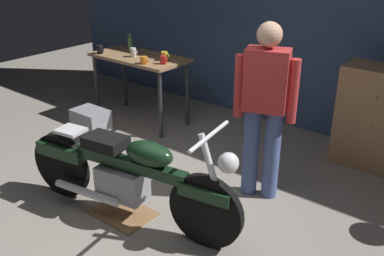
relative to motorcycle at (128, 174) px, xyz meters
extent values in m
plane|color=gray|center=(0.16, 0.05, -0.45)|extent=(12.00, 12.00, 0.00)
cube|color=#384C70|center=(0.16, 2.85, 1.10)|extent=(8.00, 0.12, 3.10)
cube|color=#99724C|center=(-1.52, 1.69, 0.43)|extent=(1.30, 0.64, 0.04)
cylinder|color=#2D2D33|center=(-2.11, 1.43, -0.02)|extent=(0.05, 0.05, 0.86)
cylinder|color=#2D2D33|center=(-0.93, 1.43, -0.02)|extent=(0.05, 0.05, 0.86)
cylinder|color=#2D2D33|center=(-2.11, 1.95, -0.02)|extent=(0.05, 0.05, 0.86)
cylinder|color=#2D2D33|center=(-0.93, 1.95, -0.02)|extent=(0.05, 0.05, 0.86)
cylinder|color=black|center=(0.75, 0.13, -0.13)|extent=(0.64, 0.17, 0.64)
cylinder|color=black|center=(-0.78, -0.12, -0.13)|extent=(0.64, 0.17, 0.64)
cube|color=black|center=(0.75, 0.13, 0.05)|extent=(0.46, 0.21, 0.10)
cube|color=black|center=(-0.73, -0.12, 0.05)|extent=(0.54, 0.26, 0.12)
cube|color=gray|center=(-0.07, -0.01, -0.11)|extent=(0.47, 0.31, 0.28)
cube|color=black|center=(0.03, 0.01, 0.10)|extent=(1.10, 0.28, 0.10)
ellipsoid|color=black|center=(0.23, 0.04, 0.25)|extent=(0.47, 0.29, 0.20)
cube|color=black|center=(-0.21, -0.03, 0.25)|extent=(0.39, 0.29, 0.10)
cube|color=silver|center=(-0.61, -0.10, 0.27)|extent=(0.27, 0.24, 0.03)
cylinder|color=silver|center=(0.81, 0.14, 0.20)|extent=(0.27, 0.09, 0.68)
cylinder|color=silver|center=(0.77, 0.13, 0.53)|extent=(0.13, 0.60, 0.03)
sphere|color=silver|center=(0.93, 0.15, 0.35)|extent=(0.16, 0.16, 0.16)
cylinder|color=silver|center=(-0.34, -0.19, -0.23)|extent=(0.70, 0.18, 0.07)
cylinder|color=#4C5F9A|center=(0.79, 1.10, -0.01)|extent=(0.15, 0.15, 0.88)
cylinder|color=#4C5F9A|center=(0.60, 1.03, -0.01)|extent=(0.15, 0.15, 0.88)
cube|color=#BF3333|center=(0.69, 1.06, 0.71)|extent=(0.43, 0.34, 0.56)
cylinder|color=#BF3333|center=(0.92, 1.15, 0.63)|extent=(0.09, 0.09, 0.58)
cylinder|color=#BF3333|center=(0.47, 0.98, 0.63)|extent=(0.09, 0.09, 0.58)
sphere|color=tan|center=(0.69, 1.06, 1.11)|extent=(0.22, 0.22, 0.22)
cube|color=#99724C|center=(1.35, 2.35, 0.10)|extent=(0.80, 0.44, 1.10)
sphere|color=tan|center=(1.35, 2.12, 0.40)|extent=(0.04, 0.04, 0.04)
sphere|color=tan|center=(1.35, 2.12, 0.10)|extent=(0.04, 0.04, 0.04)
sphere|color=tan|center=(1.35, 2.12, -0.20)|extent=(0.04, 0.04, 0.04)
cube|color=olive|center=(-0.10, 0.00, -0.44)|extent=(0.56, 0.40, 0.01)
cube|color=gray|center=(-1.67, 0.94, -0.28)|extent=(0.44, 0.32, 0.34)
cylinder|color=white|center=(-1.55, 1.61, 0.51)|extent=(0.07, 0.07, 0.11)
torus|color=white|center=(-1.50, 1.61, 0.51)|extent=(0.06, 0.01, 0.06)
cylinder|color=yellow|center=(-1.11, 1.73, 0.51)|extent=(0.08, 0.08, 0.11)
torus|color=yellow|center=(-1.06, 1.73, 0.51)|extent=(0.06, 0.01, 0.06)
cylinder|color=red|center=(-1.01, 1.60, 0.50)|extent=(0.07, 0.07, 0.10)
torus|color=red|center=(-0.97, 1.60, 0.51)|extent=(0.06, 0.01, 0.06)
cylinder|color=orange|center=(-1.20, 1.46, 0.50)|extent=(0.09, 0.09, 0.09)
torus|color=orange|center=(-1.15, 1.46, 0.50)|extent=(0.05, 0.01, 0.05)
cylinder|color=black|center=(-2.00, 1.46, 0.51)|extent=(0.08, 0.08, 0.11)
torus|color=black|center=(-1.96, 1.46, 0.51)|extent=(0.06, 0.01, 0.06)
cylinder|color=#4C8C4C|center=(-1.81, 1.82, 0.54)|extent=(0.06, 0.06, 0.18)
cylinder|color=#4C8C4C|center=(-1.81, 1.82, 0.66)|extent=(0.03, 0.03, 0.05)
cylinder|color=black|center=(-1.81, 1.82, 0.69)|extent=(0.03, 0.03, 0.01)
camera|label=1|loc=(2.47, -2.20, 1.86)|focal=40.73mm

